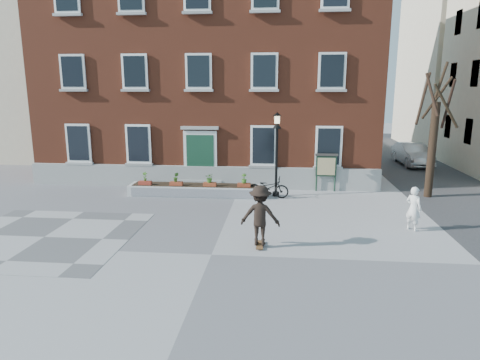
# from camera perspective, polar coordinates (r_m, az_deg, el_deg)

# --- Properties ---
(ground) EXTENTS (100.00, 100.00, 0.00)m
(ground) POSITION_cam_1_polar(r_m,az_deg,el_deg) (13.43, -3.82, -9.90)
(ground) COLOR gray
(ground) RESTS_ON ground
(checker_patch) EXTENTS (6.00, 6.00, 0.01)m
(checker_patch) POSITION_cam_1_polar(r_m,az_deg,el_deg) (16.33, -24.64, -6.92)
(checker_patch) COLOR #525254
(checker_patch) RESTS_ON ground
(distant_building) EXTENTS (10.00, 12.00, 13.00)m
(distant_building) POSITION_cam_1_polar(r_m,az_deg,el_deg) (38.01, -27.13, 13.21)
(distant_building) COLOR beige
(distant_building) RESTS_ON ground
(bicycle) EXTENTS (1.92, 0.78, 0.99)m
(bicycle) POSITION_cam_1_polar(r_m,az_deg,el_deg) (19.88, 3.79, -0.99)
(bicycle) COLOR black
(bicycle) RESTS_ON ground
(parked_car) EXTENTS (1.72, 4.45, 1.45)m
(parked_car) POSITION_cam_1_polar(r_m,az_deg,el_deg) (30.31, 22.00, 3.21)
(parked_car) COLOR #B6B8BB
(parked_car) RESTS_ON ground
(bystander) EXTENTS (0.68, 0.69, 1.61)m
(bystander) POSITION_cam_1_polar(r_m,az_deg,el_deg) (16.55, 22.13, -3.55)
(bystander) COLOR white
(bystander) RESTS_ON ground
(brick_building) EXTENTS (18.40, 10.85, 12.60)m
(brick_building) POSITION_cam_1_polar(r_m,az_deg,el_deg) (26.57, -3.42, 14.99)
(brick_building) COLOR brown
(brick_building) RESTS_ON ground
(planter_assembly) EXTENTS (6.20, 1.12, 1.15)m
(planter_assembly) POSITION_cam_1_polar(r_m,az_deg,el_deg) (20.42, -6.10, -1.22)
(planter_assembly) COLOR silver
(planter_assembly) RESTS_ON ground
(bare_tree) EXTENTS (1.83, 1.83, 6.16)m
(bare_tree) POSITION_cam_1_polar(r_m,az_deg,el_deg) (21.54, 24.38, 5.17)
(bare_tree) COLOR black
(bare_tree) RESTS_ON ground
(lamp_post) EXTENTS (0.40, 0.40, 3.93)m
(lamp_post) POSITION_cam_1_polar(r_m,az_deg,el_deg) (19.88, 4.92, 4.98)
(lamp_post) COLOR black
(lamp_post) RESTS_ON ground
(notice_board) EXTENTS (1.10, 0.16, 1.87)m
(notice_board) POSITION_cam_1_polar(r_m,az_deg,el_deg) (21.37, 11.42, 1.83)
(notice_board) COLOR #1A3422
(notice_board) RESTS_ON ground
(skateboarder) EXTENTS (1.32, 0.82, 2.04)m
(skateboarder) POSITION_cam_1_polar(r_m,az_deg,el_deg) (13.72, 2.71, -4.74)
(skateboarder) COLOR brown
(skateboarder) RESTS_ON ground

